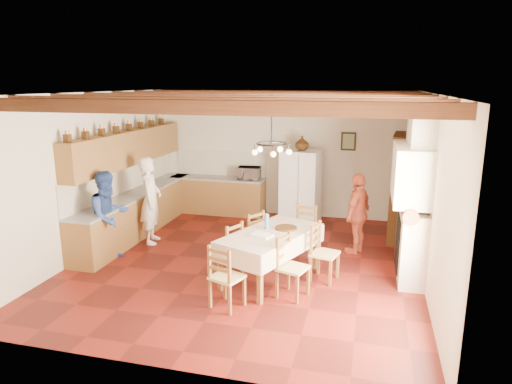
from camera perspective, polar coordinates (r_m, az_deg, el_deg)
floor at (r=8.35m, az=-1.19°, el=-8.87°), size 6.00×6.50×0.02m
ceiling at (r=7.72m, az=-1.30°, el=12.33°), size 6.00×6.50×0.02m
wall_back at (r=11.02m, az=3.32°, el=4.81°), size 6.00×0.02×3.00m
wall_front at (r=4.95m, az=-11.46°, el=-6.52°), size 6.00×0.02×3.00m
wall_left at (r=9.16m, az=-19.72°, el=2.22°), size 0.02×6.50×3.00m
wall_right at (r=7.68m, az=20.96°, el=0.04°), size 0.02×6.50×3.00m
ceiling_beams at (r=7.72m, az=-1.30°, el=11.59°), size 6.00×6.30×0.16m
lower_cabinets_left at (r=10.11m, az=-14.49°, el=-2.63°), size 0.60×4.30×0.86m
lower_cabinets_back at (r=11.33m, az=-4.77°, el=-0.49°), size 2.30×0.60×0.86m
countertop_left at (r=10.00m, az=-14.64°, el=-0.15°), size 0.62×4.30×0.04m
countertop_back at (r=11.23m, az=-4.82°, el=1.73°), size 2.34×0.62×0.04m
backsplash_left at (r=10.07m, az=-16.17°, el=1.72°), size 0.03×4.30×0.60m
backsplash_back at (r=11.44m, az=-4.38°, el=3.59°), size 2.30×0.03×0.60m
upper_cabinets at (r=9.88m, az=-15.61°, el=5.37°), size 0.35×4.20×0.70m
fireplace at (r=7.86m, az=18.65°, el=-0.21°), size 0.56×1.60×2.80m
wall_picture at (r=10.76m, az=11.49°, el=6.22°), size 0.34×0.03×0.42m
refrigerator at (r=10.50m, az=5.62°, el=0.67°), size 0.93×0.80×1.68m
hutch at (r=9.74m, az=17.95°, el=0.53°), size 0.60×1.24×2.18m
dining_table at (r=7.45m, az=1.85°, el=-5.67°), size 1.57×2.06×0.81m
chandelier at (r=7.09m, az=1.94°, el=6.06°), size 0.47×0.47×0.03m
chair_left_near at (r=7.63m, az=-3.64°, el=-7.16°), size 0.54×0.55×0.96m
chair_left_far at (r=8.26m, az=-0.84°, el=-5.49°), size 0.56×0.57×0.96m
chair_right_near at (r=6.95m, az=4.63°, el=-9.32°), size 0.51×0.52×0.96m
chair_right_far at (r=7.55m, az=8.59°, el=-7.50°), size 0.49×0.51×0.96m
chair_end_near at (r=6.64m, az=-3.64°, el=-10.42°), size 0.53×0.52×0.96m
chair_end_far at (r=8.50m, az=5.94°, el=-5.00°), size 0.48×0.47×0.96m
person_man at (r=9.35m, az=-13.04°, el=-1.00°), size 0.58×0.73×1.76m
person_woman_blue at (r=8.62m, az=-17.88°, el=-2.91°), size 0.89×0.99×1.66m
person_woman_red at (r=8.80m, az=12.61°, el=-2.63°), size 0.68×0.98×1.54m
microwave at (r=10.96m, az=-0.83°, el=2.38°), size 0.57×0.41×0.30m
fridge_vase at (r=10.32m, az=5.78°, el=6.11°), size 0.38×0.38×0.32m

